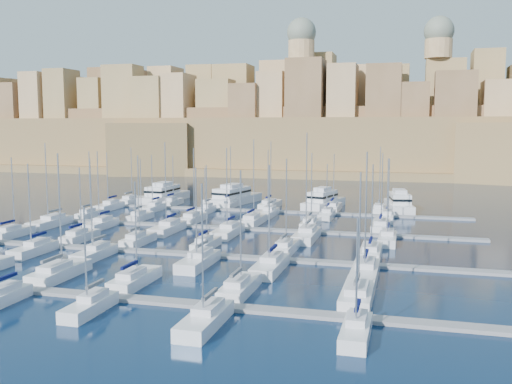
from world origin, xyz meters
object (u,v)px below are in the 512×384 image
(sailboat_2, at_px, (59,272))
(motor_yacht_d, at_px, (399,203))
(motor_yacht_c, at_px, (323,201))
(sailboat_4, at_px, (239,287))
(motor_yacht_a, at_px, (164,195))
(motor_yacht_b, at_px, (233,197))

(sailboat_2, bearing_deg, motor_yacht_d, 60.22)
(sailboat_2, distance_m, motor_yacht_c, 72.61)
(sailboat_4, distance_m, motor_yacht_d, 71.31)
(sailboat_2, height_order, motor_yacht_d, sailboat_2)
(motor_yacht_a, xyz_separation_m, motor_yacht_d, (57.20, -1.32, 0.00))
(motor_yacht_c, bearing_deg, motor_yacht_d, 0.11)
(sailboat_4, height_order, motor_yacht_d, sailboat_4)
(sailboat_4, bearing_deg, motor_yacht_c, 90.73)
(sailboat_2, distance_m, motor_yacht_a, 72.55)
(motor_yacht_c, bearing_deg, sailboat_2, -108.14)
(sailboat_2, xyz_separation_m, motor_yacht_b, (0.39, 70.65, 0.96))
(motor_yacht_c, bearing_deg, sailboat_4, -89.27)
(sailboat_4, height_order, motor_yacht_a, sailboat_4)
(sailboat_4, bearing_deg, motor_yacht_a, 120.19)
(sailboat_4, relative_size, motor_yacht_b, 0.72)
(sailboat_2, relative_size, motor_yacht_d, 0.98)
(motor_yacht_a, distance_m, motor_yacht_d, 57.22)
(sailboat_4, distance_m, motor_yacht_b, 74.77)
(sailboat_2, bearing_deg, sailboat_4, -1.12)
(motor_yacht_b, distance_m, motor_yacht_d, 39.14)
(motor_yacht_b, bearing_deg, sailboat_2, -90.31)
(sailboat_2, height_order, motor_yacht_a, sailboat_2)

